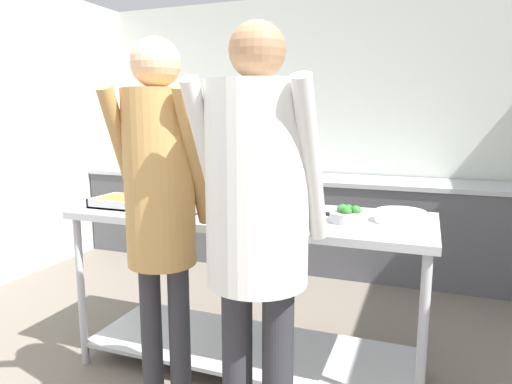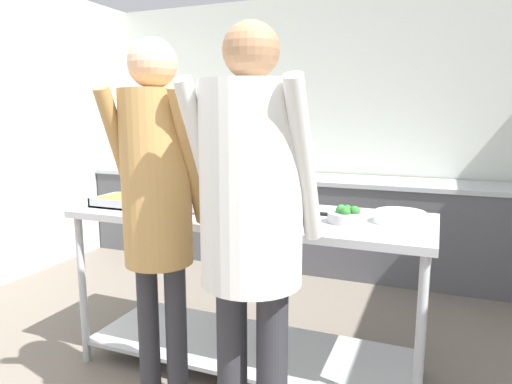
% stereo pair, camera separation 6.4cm
% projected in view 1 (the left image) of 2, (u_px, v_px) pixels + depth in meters
% --- Properties ---
extents(wall_rear, '(4.99, 0.06, 2.65)m').
position_uv_depth(wall_rear, '(324.00, 130.00, 4.66)').
color(wall_rear, silver).
rests_on(wall_rear, ground_plane).
extents(back_counter, '(4.83, 0.65, 0.89)m').
position_uv_depth(back_counter, '(313.00, 222.00, 4.47)').
color(back_counter, '#4C4C51').
rests_on(back_counter, ground_plane).
extents(serving_counter, '(1.99, 0.73, 0.94)m').
position_uv_depth(serving_counter, '(250.00, 264.00, 2.61)').
color(serving_counter, '#ADAFB5').
rests_on(serving_counter, ground_plane).
extents(serving_tray_roast, '(0.46, 0.27, 0.05)m').
position_uv_depth(serving_tray_roast, '(133.00, 203.00, 2.71)').
color(serving_tray_roast, '#ADAFB5').
rests_on(serving_tray_roast, serving_counter).
extents(serving_tray_vegetables, '(0.40, 0.27, 0.05)m').
position_uv_depth(serving_tray_vegetables, '(207.00, 206.00, 2.61)').
color(serving_tray_vegetables, '#ADAFB5').
rests_on(serving_tray_vegetables, serving_counter).
extents(sauce_pan, '(0.43, 0.29, 0.08)m').
position_uv_depth(sauce_pan, '(273.00, 215.00, 2.31)').
color(sauce_pan, '#ADAFB5').
rests_on(sauce_pan, serving_counter).
extents(broccoli_bowl, '(0.19, 0.19, 0.09)m').
position_uv_depth(broccoli_bowl, '(347.00, 215.00, 2.33)').
color(broccoli_bowl, '#B2B2B7').
rests_on(broccoli_bowl, serving_counter).
extents(plate_stack, '(0.26, 0.26, 0.06)m').
position_uv_depth(plate_stack, '(400.00, 216.00, 2.33)').
color(plate_stack, white).
rests_on(plate_stack, serving_counter).
extents(guest_serving_left, '(0.43, 0.39, 1.80)m').
position_uv_depth(guest_serving_left, '(160.00, 195.00, 1.98)').
color(guest_serving_left, '#2D2D33').
rests_on(guest_serving_left, ground_plane).
extents(guest_serving_right, '(0.49, 0.39, 1.81)m').
position_uv_depth(guest_serving_right, '(257.00, 211.00, 1.74)').
color(guest_serving_right, '#2D2D33').
rests_on(guest_serving_right, ground_plane).
extents(water_bottle, '(0.08, 0.08, 0.22)m').
position_uv_depth(water_bottle, '(207.00, 162.00, 4.84)').
color(water_bottle, brown).
rests_on(water_bottle, back_counter).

